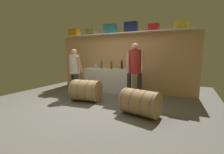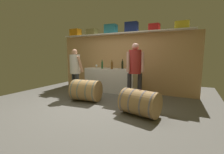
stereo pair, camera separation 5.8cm
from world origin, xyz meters
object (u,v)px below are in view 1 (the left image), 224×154
wine_barrel_near (140,103)px  winemaker_pouring (135,66)px  toolcase_orange (75,33)px  wine_bottle_amber (111,65)px  toolcase_teal (110,29)px  wine_bottle_green (102,65)px  work_cabinet (110,80)px  toolcase_olive (91,32)px  visitor_tasting (75,68)px  wine_glass (96,66)px  wine_barrel_far (86,90)px  toolcase_red (154,27)px  toolcase_yellow (181,25)px  wine_bottle_dark (122,64)px  toolcase_navy (131,27)px

wine_barrel_near → winemaker_pouring: 1.32m
toolcase_orange → wine_bottle_amber: toolcase_orange is taller
toolcase_teal → wine_bottle_green: toolcase_teal is taller
toolcase_teal → work_cabinet: 1.85m
toolcase_olive → winemaker_pouring: bearing=-23.3°
wine_barrel_near → visitor_tasting: bearing=176.3°
wine_glass → winemaker_pouring: size_ratio=0.08×
work_cabinet → wine_glass: (-0.55, -0.08, 0.51)m
wine_barrel_far → wine_glass: bearing=101.8°
toolcase_red → winemaker_pouring: size_ratio=0.19×
toolcase_red → wine_bottle_amber: bearing=-158.7°
toolcase_teal → visitor_tasting: size_ratio=0.28×
toolcase_yellow → winemaker_pouring: bearing=-137.8°
wine_bottle_amber → wine_glass: wine_bottle_amber is taller
work_cabinet → wine_bottle_dark: (0.44, 0.07, 0.58)m
toolcase_yellow → wine_bottle_dark: toolcase_yellow is taller
toolcase_orange → toolcase_yellow: 4.00m
toolcase_orange → toolcase_red: bearing=2.5°
wine_barrel_near → winemaker_pouring: bearing=127.1°
wine_bottle_amber → wine_bottle_dark: size_ratio=0.93×
toolcase_olive → wine_glass: toolcase_olive is taller
wine_bottle_amber → toolcase_olive: bearing=158.9°
wine_barrel_near → toolcase_yellow: bearing=83.5°
toolcase_orange → winemaker_pouring: toolcase_orange is taller
toolcase_olive → toolcase_yellow: toolcase_yellow is taller
toolcase_orange → winemaker_pouring: bearing=-15.5°
toolcase_navy → wine_glass: toolcase_navy is taller
toolcase_red → work_cabinet: size_ratio=0.17×
toolcase_olive → wine_bottle_amber: 1.67m
toolcase_orange → visitor_tasting: toolcase_orange is taller
toolcase_orange → toolcase_navy: 2.43m
toolcase_yellow → wine_barrel_near: 2.80m
wine_bottle_green → wine_barrel_far: 1.36m
wine_glass → winemaker_pouring: 1.84m
visitor_tasting → wine_barrel_near: bearing=8.6°
wine_barrel_near → wine_barrel_far: size_ratio=1.06×
toolcase_teal → wine_bottle_amber: size_ratio=1.36×
toolcase_navy → toolcase_red: size_ratio=1.32×
toolcase_yellow → wine_bottle_green: (-2.52, -0.39, -1.22)m
work_cabinet → wine_barrel_far: bearing=-94.0°
toolcase_red → visitor_tasting: 2.84m
toolcase_red → wine_barrel_near: size_ratio=0.35×
toolcase_yellow → wine_bottle_amber: size_ratio=1.26×
wine_barrel_far → visitor_tasting: (-0.63, 0.29, 0.62)m
toolcase_orange → toolcase_olive: (0.82, 0.00, -0.03)m
wine_bottle_amber → toolcase_navy: bearing=37.4°
toolcase_yellow → wine_barrel_near: (-0.64, -1.93, -1.93)m
wine_bottle_dark → wine_barrel_far: bearing=-110.3°
wine_barrel_far → wine_bottle_amber: bearing=69.6°
toolcase_red → toolcase_yellow: (0.81, 0.00, 0.01)m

